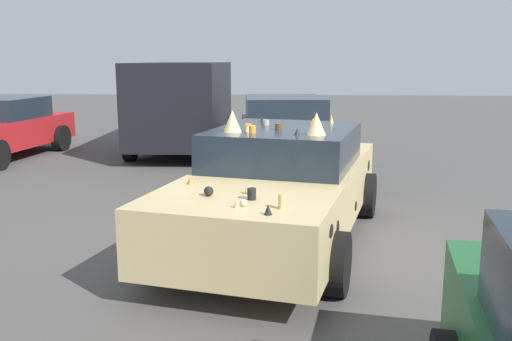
% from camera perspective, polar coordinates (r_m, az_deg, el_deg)
% --- Properties ---
extents(ground_plane, '(60.00, 60.00, 0.00)m').
position_cam_1_polar(ground_plane, '(7.13, 2.43, -7.14)').
color(ground_plane, '#514F4C').
extents(art_car_decorated, '(4.99, 2.87, 1.66)m').
position_cam_1_polar(art_car_decorated, '(6.98, 2.55, -1.49)').
color(art_car_decorated, '#D8BC7F').
rests_on(art_car_decorated, ground).
extents(parked_van_row_back_center, '(4.92, 2.32, 2.18)m').
position_cam_1_polar(parked_van_row_back_center, '(14.07, -7.35, 6.94)').
color(parked_van_row_back_center, black).
rests_on(parked_van_row_back_center, ground).
extents(parked_sedan_behind_right, '(4.50, 2.26, 1.50)m').
position_cam_1_polar(parked_sedan_behind_right, '(11.48, 2.95, 3.66)').
color(parked_sedan_behind_right, black).
rests_on(parked_sedan_behind_right, ground).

